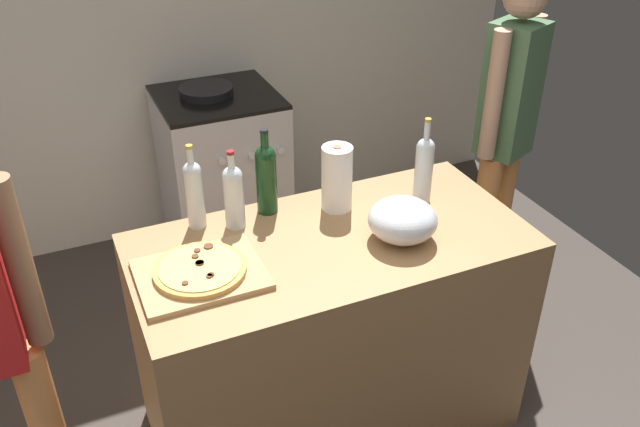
{
  "coord_description": "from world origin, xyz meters",
  "views": [
    {
      "loc": [
        -0.64,
        -0.98,
        2.21
      ],
      "look_at": [
        0.18,
        0.89,
        0.95
      ],
      "focal_mm": 37.73,
      "sensor_mm": 36.0,
      "label": 1
    }
  ],
  "objects": [
    {
      "name": "counter",
      "position": [
        0.18,
        0.79,
        0.45
      ],
      "size": [
        1.4,
        0.69,
        0.9
      ],
      "primitive_type": "cube",
      "color": "#9E7247",
      "rests_on": "ground_plane"
    },
    {
      "name": "person_in_red",
      "position": [
        1.28,
        1.26,
        0.93
      ],
      "size": [
        0.36,
        0.27,
        1.62
      ],
      "color": "#D88C4C",
      "rests_on": "ground_plane"
    },
    {
      "name": "cutting_board",
      "position": [
        -0.3,
        0.76,
        0.91
      ],
      "size": [
        0.4,
        0.32,
        0.02
      ],
      "primitive_type": "cube",
      "color": "tan",
      "rests_on": "counter"
    },
    {
      "name": "wine_bottle_dark",
      "position": [
        0.04,
        1.06,
        1.05
      ],
      "size": [
        0.08,
        0.08,
        0.33
      ],
      "color": "#143819",
      "rests_on": "counter"
    },
    {
      "name": "wine_bottle_clear",
      "position": [
        -0.1,
        1.01,
        1.03
      ],
      "size": [
        0.07,
        0.07,
        0.3
      ],
      "color": "silver",
      "rests_on": "counter"
    },
    {
      "name": "mixing_bowl",
      "position": [
        0.41,
        0.7,
        0.98
      ],
      "size": [
        0.24,
        0.24,
        0.15
      ],
      "color": "#B2B2B7",
      "rests_on": "counter"
    },
    {
      "name": "ground_plane",
      "position": [
        0.0,
        1.27,
        -0.01
      ],
      "size": [
        4.25,
        3.13,
        0.02
      ],
      "primitive_type": "cube",
      "color": "#3F3833"
    },
    {
      "name": "stove",
      "position": [
        0.17,
        2.18,
        0.47
      ],
      "size": [
        0.61,
        0.6,
        0.97
      ],
      "color": "#B7B7BC",
      "rests_on": "ground_plane"
    },
    {
      "name": "wine_bottle_amber",
      "position": [
        0.6,
        0.89,
        1.05
      ],
      "size": [
        0.07,
        0.07,
        0.34
      ],
      "color": "silver",
      "rests_on": "counter"
    },
    {
      "name": "paper_towel_roll",
      "position": [
        0.29,
        0.98,
        1.03
      ],
      "size": [
        0.11,
        0.11,
        0.25
      ],
      "color": "white",
      "rests_on": "counter"
    },
    {
      "name": "pizza",
      "position": [
        -0.3,
        0.76,
        0.93
      ],
      "size": [
        0.3,
        0.3,
        0.03
      ],
      "color": "tan",
      "rests_on": "cutting_board"
    },
    {
      "name": "wine_bottle_green",
      "position": [
        -0.22,
        1.07,
        1.04
      ],
      "size": [
        0.07,
        0.07,
        0.32
      ],
      "color": "silver",
      "rests_on": "counter"
    },
    {
      "name": "kitchen_wall_rear",
      "position": [
        0.0,
        2.58,
        1.3
      ],
      "size": [
        4.25,
        0.1,
        2.6
      ],
      "primitive_type": "cube",
      "color": "silver",
      "rests_on": "ground_plane"
    }
  ]
}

